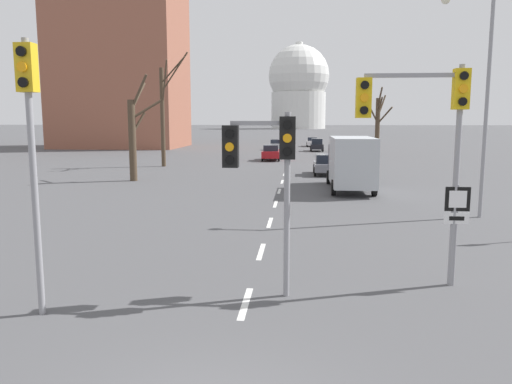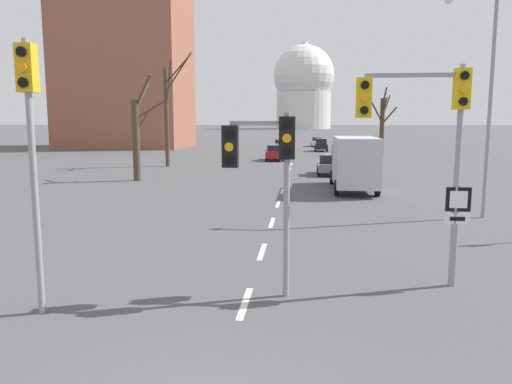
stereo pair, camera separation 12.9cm
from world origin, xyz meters
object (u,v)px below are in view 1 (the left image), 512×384
(traffic_signal_near_right, at_px, (426,119))
(route_sign_post, at_px, (456,217))
(sedan_mid_centre, at_px, (325,164))
(traffic_signal_near_left, at_px, (30,128))
(sedan_near_right, at_px, (271,152))
(sedan_far_right, at_px, (317,145))
(traffic_signal_centre_tall, at_px, (267,159))
(sedan_near_left, at_px, (277,144))
(delivery_truck, at_px, (351,161))
(street_lamp_right, at_px, (479,85))
(sedan_far_left, at_px, (312,142))

(traffic_signal_near_right, xyz_separation_m, route_sign_post, (0.84, -0.04, -2.39))
(route_sign_post, height_order, sedan_mid_centre, route_sign_post)
(traffic_signal_near_left, bearing_deg, sedan_near_right, 86.51)
(route_sign_post, xyz_separation_m, sedan_far_right, (-1.70, 54.22, -0.91))
(traffic_signal_centre_tall, xyz_separation_m, sedan_near_left, (-2.49, 57.76, -2.48))
(sedan_mid_centre, relative_size, delivery_truck, 0.56)
(sedan_near_left, bearing_deg, delivery_truck, -81.08)
(traffic_signal_centre_tall, bearing_deg, route_sign_post, 13.54)
(traffic_signal_centre_tall, relative_size, street_lamp_right, 0.47)
(traffic_signal_centre_tall, distance_m, delivery_truck, 18.70)
(sedan_mid_centre, bearing_deg, delivery_truck, -82.65)
(traffic_signal_near_right, xyz_separation_m, sedan_near_right, (-5.97, 38.55, -3.32))
(traffic_signal_near_left, distance_m, delivery_truck, 21.67)
(street_lamp_right, height_order, sedan_far_left, street_lamp_right)
(sedan_far_right, height_order, delivery_truck, delivery_truck)
(sedan_near_right, bearing_deg, route_sign_post, -79.99)
(route_sign_post, bearing_deg, sedan_far_right, 91.80)
(sedan_near_left, bearing_deg, route_sign_post, -82.85)
(traffic_signal_near_left, bearing_deg, sedan_far_right, 82.36)
(traffic_signal_centre_tall, distance_m, sedan_mid_centre, 26.84)
(traffic_signal_near_left, distance_m, sedan_near_right, 41.47)
(sedan_near_left, relative_size, sedan_far_left, 0.92)
(traffic_signal_near_right, distance_m, sedan_far_right, 54.29)
(traffic_signal_near_right, relative_size, traffic_signal_near_left, 0.95)
(traffic_signal_centre_tall, distance_m, sedan_far_left, 67.47)
(sedan_near_left, height_order, delivery_truck, delivery_truck)
(traffic_signal_centre_tall, bearing_deg, sedan_mid_centre, 84.35)
(sedan_near_right, distance_m, delivery_truck, 22.25)
(sedan_mid_centre, xyz_separation_m, sedan_far_left, (-0.06, 40.78, -0.05))
(traffic_signal_near_right, height_order, traffic_signal_centre_tall, traffic_signal_near_right)
(traffic_signal_centre_tall, height_order, sedan_mid_centre, traffic_signal_centre_tall)
(sedan_near_left, relative_size, sedan_far_right, 1.06)
(sedan_far_left, bearing_deg, traffic_signal_centre_tall, -92.19)
(sedan_far_left, xyz_separation_m, delivery_truck, (1.14, -49.11, 0.96))
(traffic_signal_near_right, distance_m, sedan_mid_centre, 25.70)
(sedan_near_right, xyz_separation_m, sedan_far_left, (4.77, 27.68, -0.07))
(sedan_mid_centre, bearing_deg, sedan_far_right, 89.43)
(traffic_signal_centre_tall, relative_size, sedan_far_left, 0.95)
(traffic_signal_near_right, relative_size, sedan_far_right, 1.39)
(street_lamp_right, xyz_separation_m, sedan_near_right, (-10.28, 29.33, -4.72))
(traffic_signal_centre_tall, xyz_separation_m, route_sign_post, (4.62, 1.11, -1.49))
(sedan_far_left, bearing_deg, delivery_truck, -88.67)
(street_lamp_right, distance_m, sedan_near_left, 48.80)
(street_lamp_right, height_order, sedan_far_right, street_lamp_right)
(traffic_signal_centre_tall, height_order, delivery_truck, traffic_signal_centre_tall)
(route_sign_post, xyz_separation_m, sedan_near_left, (-7.11, 56.65, -0.99))
(sedan_mid_centre, relative_size, sedan_far_left, 0.89)
(traffic_signal_near_left, relative_size, street_lamp_right, 0.63)
(route_sign_post, bearing_deg, sedan_near_left, 97.15)
(traffic_signal_centre_tall, relative_size, sedan_far_right, 1.10)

